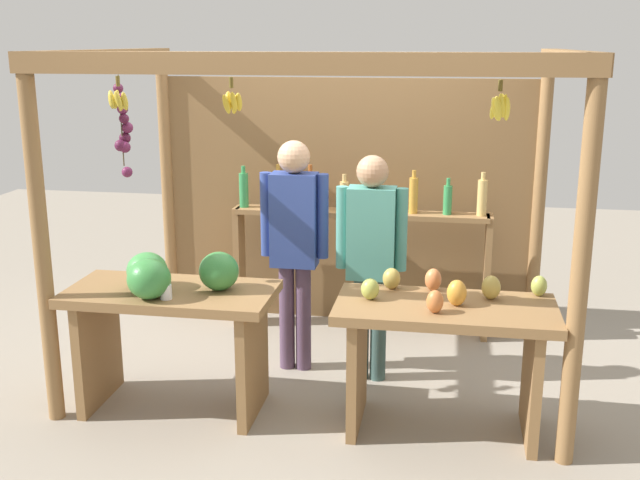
# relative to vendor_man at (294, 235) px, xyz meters

# --- Properties ---
(ground_plane) EXTENTS (12.00, 12.00, 0.00)m
(ground_plane) POSITION_rel_vendor_man_xyz_m (0.21, 0.04, -1.00)
(ground_plane) COLOR gray
(ground_plane) RESTS_ON ground
(market_stall) EXTENTS (3.21, 2.19, 2.25)m
(market_stall) POSITION_rel_vendor_man_xyz_m (0.20, 0.51, 0.33)
(market_stall) COLOR olive
(market_stall) RESTS_ON ground
(fruit_counter_left) EXTENTS (1.30, 0.64, 1.05)m
(fruit_counter_left) POSITION_rel_vendor_man_xyz_m (-0.63, -0.76, -0.32)
(fruit_counter_left) COLOR olive
(fruit_counter_left) RESTS_ON ground
(fruit_counter_right) EXTENTS (1.30, 0.64, 0.96)m
(fruit_counter_right) POSITION_rel_vendor_man_xyz_m (1.06, -0.73, -0.40)
(fruit_counter_right) COLOR olive
(fruit_counter_right) RESTS_ON ground
(bottle_shelf_unit) EXTENTS (2.06, 0.22, 1.36)m
(bottle_shelf_unit) POSITION_rel_vendor_man_xyz_m (0.36, 0.82, -0.18)
(bottle_shelf_unit) COLOR olive
(bottle_shelf_unit) RESTS_ON ground
(vendor_man) EXTENTS (0.48, 0.22, 1.65)m
(vendor_man) POSITION_rel_vendor_man_xyz_m (0.00, 0.00, 0.00)
(vendor_man) COLOR #563F58
(vendor_man) RESTS_ON ground
(vendor_woman) EXTENTS (0.48, 0.21, 1.58)m
(vendor_woman) POSITION_rel_vendor_man_xyz_m (0.55, -0.09, -0.05)
(vendor_woman) COLOR #3A5752
(vendor_woman) RESTS_ON ground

